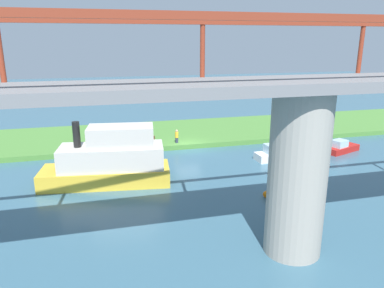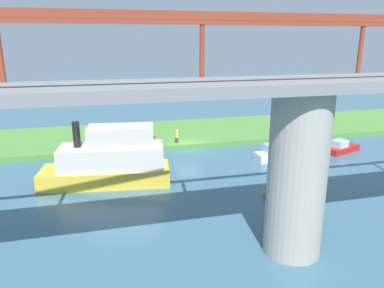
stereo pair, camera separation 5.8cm
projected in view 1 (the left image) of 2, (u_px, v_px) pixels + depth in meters
name	position (u px, v px, depth m)	size (l,w,h in m)	color
ground_plane	(188.00, 149.00, 37.88)	(160.00, 160.00, 0.00)	#386075
grassy_bank	(176.00, 133.00, 43.40)	(80.00, 12.00, 0.50)	#4C8438
bridge_pylon	(297.00, 175.00, 18.54)	(2.95, 2.95, 8.59)	#9E998E
bridge_span	(305.00, 79.00, 17.25)	(62.45, 4.30, 3.25)	slate
person_on_bank	(177.00, 136.00, 38.25)	(0.40, 0.40, 1.39)	#2D334C
mooring_post	(154.00, 140.00, 37.49)	(0.20, 0.20, 0.96)	brown
houseboat_blue	(110.00, 161.00, 28.41)	(10.14, 4.51, 5.01)	gold
skiff_small	(298.00, 162.00, 32.10)	(4.97, 2.48, 1.58)	white
pontoon_yellow	(341.00, 148.00, 36.83)	(4.16, 2.64, 1.31)	red
motorboat_red	(112.00, 157.00, 33.91)	(4.02, 1.89, 1.29)	#195199
motorboat_white	(278.00, 154.00, 34.50)	(4.61, 1.79, 1.52)	white
marker_buoy	(266.00, 194.00, 26.22)	(0.50, 0.50, 0.50)	orange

